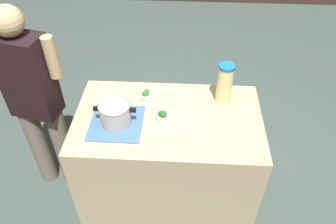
% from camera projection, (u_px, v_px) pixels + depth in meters
% --- Properties ---
extents(ground_plane, '(8.00, 8.00, 0.00)m').
position_uv_depth(ground_plane, '(168.00, 195.00, 2.88)').
color(ground_plane, '#445752').
extents(counter_slab, '(1.29, 0.77, 0.91)m').
position_uv_depth(counter_slab, '(168.00, 161.00, 2.58)').
color(counter_slab, '#C5B187').
rests_on(counter_slab, ground_plane).
extents(dish_cloth, '(0.35, 0.36, 0.01)m').
position_uv_depth(dish_cloth, '(116.00, 123.00, 2.23)').
color(dish_cloth, teal).
rests_on(dish_cloth, counter_slab).
extents(cooking_pot, '(0.28, 0.21, 0.16)m').
position_uv_depth(cooking_pot, '(115.00, 113.00, 2.17)').
color(cooking_pot, '#B7B7BC').
rests_on(cooking_pot, dish_cloth).
extents(lemonade_pitcher, '(0.11, 0.11, 0.31)m').
position_uv_depth(lemonade_pitcher, '(225.00, 84.00, 2.30)').
color(lemonade_pitcher, '#F4E692').
rests_on(lemonade_pitcher, counter_slab).
extents(broccoli_bowl_front, '(0.11, 0.11, 0.08)m').
position_uv_depth(broccoli_bowl_front, '(147.00, 96.00, 2.40)').
color(broccoli_bowl_front, silver).
rests_on(broccoli_bowl_front, counter_slab).
extents(broccoli_bowl_center, '(0.10, 0.10, 0.09)m').
position_uv_depth(broccoli_bowl_center, '(163.00, 117.00, 2.23)').
color(broccoli_bowl_center, silver).
rests_on(broccoli_bowl_center, counter_slab).
extents(person_cook, '(0.50, 0.27, 1.63)m').
position_uv_depth(person_cook, '(35.00, 101.00, 2.42)').
color(person_cook, gray).
rests_on(person_cook, ground_plane).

